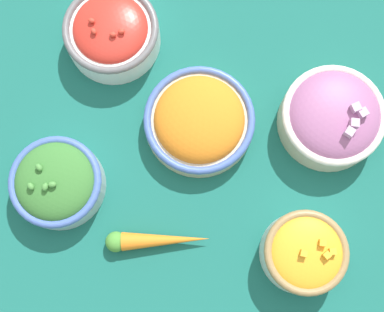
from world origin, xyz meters
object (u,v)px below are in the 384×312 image
(bowl_broccoli, at_px, (57,183))
(bowl_red_onion, at_px, (332,117))
(loose_carrot, at_px, (155,240))
(bowl_carrots, at_px, (199,120))
(bowl_cherry_tomatoes, at_px, (112,32))
(bowl_squash, at_px, (304,253))

(bowl_broccoli, relative_size, bowl_red_onion, 0.88)
(bowl_red_onion, height_order, loose_carrot, bowl_red_onion)
(bowl_carrots, relative_size, bowl_cherry_tomatoes, 1.14)
(bowl_carrots, xyz_separation_m, bowl_squash, (0.22, -0.13, 0.01))
(bowl_squash, xyz_separation_m, bowl_cherry_tomatoes, (-0.41, 0.20, -0.00))
(bowl_carrots, bearing_deg, loose_carrot, -86.65)
(bowl_broccoli, xyz_separation_m, bowl_carrots, (0.16, 0.18, -0.01))
(bowl_carrots, height_order, bowl_squash, bowl_squash)
(bowl_broccoli, bearing_deg, loose_carrot, -6.54)
(bowl_red_onion, bearing_deg, bowl_carrots, -155.88)
(loose_carrot, bearing_deg, bowl_squash, -6.68)
(bowl_carrots, relative_size, loose_carrot, 1.16)
(bowl_cherry_tomatoes, xyz_separation_m, bowl_red_onion, (0.37, 0.01, 0.00))
(bowl_carrots, height_order, loose_carrot, bowl_carrots)
(bowl_cherry_tomatoes, height_order, bowl_red_onion, bowl_red_onion)
(bowl_broccoli, distance_m, bowl_red_onion, 0.43)
(bowl_squash, bearing_deg, bowl_broccoli, -172.29)
(bowl_red_onion, bearing_deg, bowl_broccoli, -142.97)
(bowl_carrots, xyz_separation_m, bowl_red_onion, (0.19, 0.08, 0.01))
(bowl_cherry_tomatoes, bearing_deg, bowl_squash, -26.31)
(bowl_broccoli, distance_m, bowl_squash, 0.38)
(bowl_carrots, bearing_deg, bowl_broccoli, -131.86)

